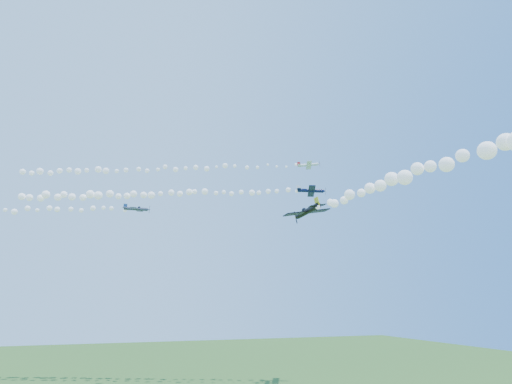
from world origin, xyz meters
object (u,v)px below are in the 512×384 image
object	(u,v)px
plane_grey	(137,209)
plane_white	(309,165)
plane_navy	(311,191)
plane_black	(307,211)

from	to	relation	value
plane_grey	plane_white	bearing A→B (deg)	2.87
plane_navy	plane_grey	distance (m)	45.94
plane_grey	plane_black	bearing A→B (deg)	-42.85
plane_white	plane_grey	bearing A→B (deg)	-172.79
plane_navy	plane_white	bearing A→B (deg)	-100.66
plane_white	plane_grey	distance (m)	45.91
plane_navy	plane_grey	bearing A→B (deg)	-168.22
plane_white	plane_navy	world-z (taller)	plane_white
plane_black	plane_grey	bearing A→B (deg)	23.43
plane_white	plane_black	bearing A→B (deg)	-94.30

